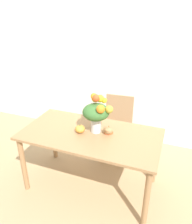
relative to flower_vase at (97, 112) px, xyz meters
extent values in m
plane|color=tan|center=(-0.05, -0.06, -1.00)|extent=(12.00, 12.00, 0.00)
cube|color=white|center=(-0.05, 1.26, 0.35)|extent=(8.00, 0.06, 2.70)
cube|color=#9E754C|center=(-0.05, -0.06, -0.26)|extent=(1.57, 0.81, 0.03)
cylinder|color=#9E754C|center=(-0.77, -0.41, -0.64)|extent=(0.06, 0.06, 0.73)
cylinder|color=#9E754C|center=(0.67, -0.41, -0.64)|extent=(0.06, 0.06, 0.73)
cylinder|color=#9E754C|center=(-0.77, 0.28, -0.64)|extent=(0.06, 0.06, 0.73)
cylinder|color=#9E754C|center=(0.67, 0.28, -0.64)|extent=(0.06, 0.06, 0.73)
cylinder|color=silver|center=(-0.01, 0.00, -0.15)|extent=(0.12, 0.12, 0.19)
cylinder|color=silver|center=(-0.01, 0.00, -0.20)|extent=(0.10, 0.10, 0.08)
cylinder|color=#38662D|center=(0.02, 0.00, -0.11)|extent=(0.01, 0.01, 0.25)
cylinder|color=#38662D|center=(0.00, 0.02, -0.11)|extent=(0.01, 0.01, 0.25)
cylinder|color=#38662D|center=(-0.02, 0.01, -0.11)|extent=(0.00, 0.01, 0.25)
cylinder|color=#38662D|center=(-0.02, -0.02, -0.11)|extent=(0.00, 0.01, 0.25)
cylinder|color=#38662D|center=(0.00, -0.03, -0.11)|extent=(0.01, 0.01, 0.25)
ellipsoid|color=#38662D|center=(-0.01, 0.00, 0.01)|extent=(0.30, 0.30, 0.18)
sphere|color=#D64C23|center=(-0.01, -0.01, 0.17)|extent=(0.08, 0.08, 0.08)
sphere|color=yellow|center=(-0.04, 0.05, 0.14)|extent=(0.09, 0.09, 0.09)
sphere|color=orange|center=(0.08, -0.09, 0.09)|extent=(0.09, 0.09, 0.09)
sphere|color=yellow|center=(0.00, 0.10, 0.13)|extent=(0.09, 0.09, 0.09)
sphere|color=#AD9E33|center=(0.15, -0.02, 0.07)|extent=(0.08, 0.08, 0.08)
sphere|color=orange|center=(-0.06, 0.08, 0.15)|extent=(0.07, 0.07, 0.07)
sphere|color=yellow|center=(0.04, 0.13, 0.10)|extent=(0.06, 0.06, 0.06)
ellipsoid|color=gold|center=(-0.17, -0.09, -0.20)|extent=(0.11, 0.11, 0.09)
cylinder|color=brown|center=(-0.17, -0.09, -0.15)|extent=(0.02, 0.02, 0.02)
ellipsoid|color=#A87A4C|center=(0.14, -0.01, -0.20)|extent=(0.11, 0.08, 0.09)
cone|color=#C64C23|center=(0.14, 0.02, -0.20)|extent=(0.11, 0.11, 0.09)
sphere|color=#A87A4C|center=(0.14, -0.05, -0.17)|extent=(0.04, 0.04, 0.04)
cube|color=#9E7A56|center=(0.06, 0.60, -0.57)|extent=(0.45, 0.45, 0.02)
cylinder|color=#9E7A56|center=(-0.09, 0.42, -0.79)|extent=(0.04, 0.04, 0.42)
cylinder|color=#9E7A56|center=(0.25, 0.45, -0.79)|extent=(0.04, 0.04, 0.42)
cylinder|color=#9E7A56|center=(-0.12, 0.76, -0.79)|extent=(0.04, 0.04, 0.42)
cylinder|color=#9E7A56|center=(0.22, 0.79, -0.79)|extent=(0.04, 0.04, 0.42)
cube|color=#9E7A56|center=(0.05, 0.81, -0.32)|extent=(0.40, 0.04, 0.48)
camera|label=1|loc=(0.77, -2.02, 1.04)|focal=35.00mm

